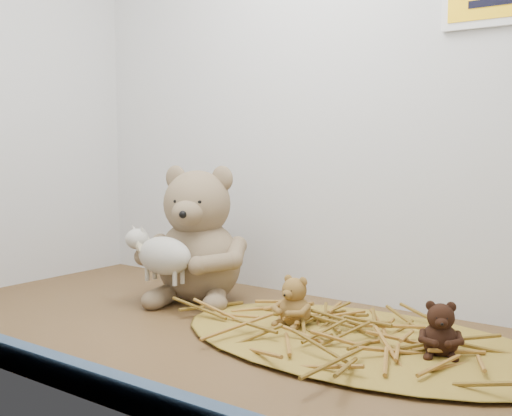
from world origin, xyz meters
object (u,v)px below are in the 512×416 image
Objects in this scene: mini_teddy_tan at (295,299)px; mini_teddy_brown at (440,326)px; main_teddy at (198,233)px; toy_lamb at (164,256)px.

mini_teddy_brown is at bearing 1.81° from mini_teddy_tan.
main_teddy reaches higher than toy_lamb.
toy_lamb is at bearing 158.23° from mini_teddy_brown.
toy_lamb is 1.85× the size of mini_teddy_tan.
mini_teddy_brown is at bearing 2.58° from toy_lamb.
mini_teddy_tan is (26.16, -6.46, -7.67)cm from main_teddy.
main_teddy is 3.20× the size of mini_teddy_tan.
main_teddy reaches higher than mini_teddy_tan.
main_teddy is 51.27cm from mini_teddy_brown.
mini_teddy_brown is at bearing -31.37° from main_teddy.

